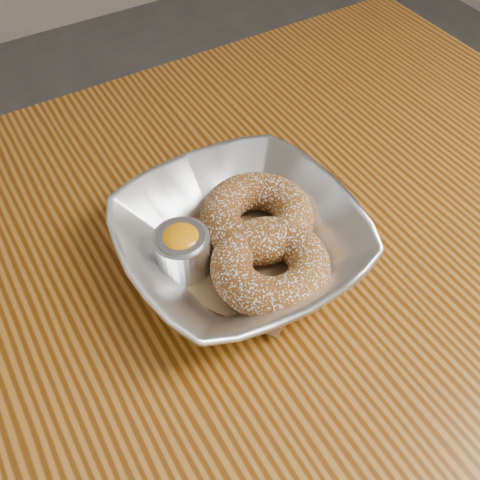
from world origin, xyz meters
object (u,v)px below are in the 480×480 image
table (176,381)px  donut_back (257,217)px  donut_front (270,266)px  ramekin (182,250)px  serving_bowl (240,241)px

table → donut_back: size_ratio=10.45×
donut_front → ramekin: bearing=138.0°
table → ramekin: ramekin is taller
table → donut_front: (0.11, -0.00, 0.13)m
serving_bowl → donut_front: bearing=-79.4°
ramekin → table: bearing=-130.8°
donut_back → ramekin: bearing=-178.4°
table → donut_back: bearing=22.8°
serving_bowl → donut_back: bearing=29.5°
serving_bowl → donut_front: 0.04m
donut_back → donut_front: bearing=-110.7°
donut_front → donut_back: bearing=69.3°
ramekin → serving_bowl: bearing=-14.9°
table → donut_back: 0.19m
table → serving_bowl: bearing=20.7°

